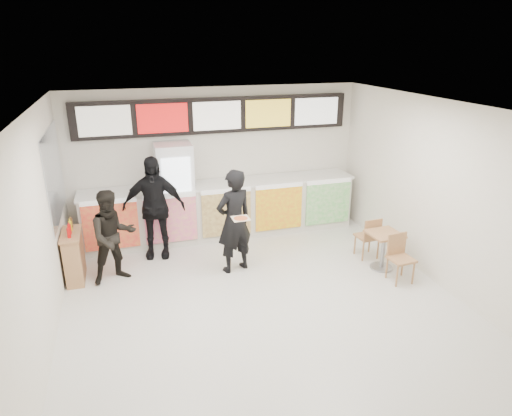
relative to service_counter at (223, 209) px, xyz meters
name	(u,v)px	position (x,y,z in m)	size (l,w,h in m)	color
floor	(270,314)	(0.00, -3.09, -0.57)	(7.00, 7.00, 0.00)	beige
ceiling	(272,112)	(0.00, -3.09, 2.43)	(7.00, 7.00, 0.00)	white
wall_back	(217,161)	(0.00, 0.41, 0.93)	(6.00, 6.00, 0.00)	silver
wall_left	(34,248)	(-3.00, -3.09, 0.93)	(7.00, 7.00, 0.00)	silver
wall_right	(453,201)	(3.00, -3.09, 0.93)	(7.00, 7.00, 0.00)	silver
service_counter	(223,209)	(0.00, 0.00, 0.00)	(5.56, 0.77, 1.14)	silver
menu_board	(217,115)	(0.00, 0.32, 1.88)	(5.50, 0.14, 0.70)	black
drinks_fridge	(176,194)	(-0.93, 0.02, 0.43)	(0.70, 0.67, 2.00)	white
mirror_panel	(54,174)	(-2.99, -0.64, 1.18)	(0.01, 2.00, 1.50)	#B2B7BF
customer_main	(234,221)	(-0.14, -1.56, 0.35)	(0.67, 0.44, 1.85)	black
customer_left	(113,237)	(-2.15, -1.33, 0.23)	(0.78, 0.60, 1.60)	black
customer_mid	(154,207)	(-1.41, -0.57, 0.39)	(1.13, 0.47, 1.93)	black
pizza_slice	(241,218)	(-0.14, -2.01, 0.58)	(0.36, 0.36, 0.02)	beige
cafe_table	(384,244)	(2.39, -2.26, -0.10)	(0.58, 1.41, 0.81)	tan
condiment_ledge	(74,256)	(-2.82, -1.11, -0.14)	(0.31, 0.77, 1.02)	tan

